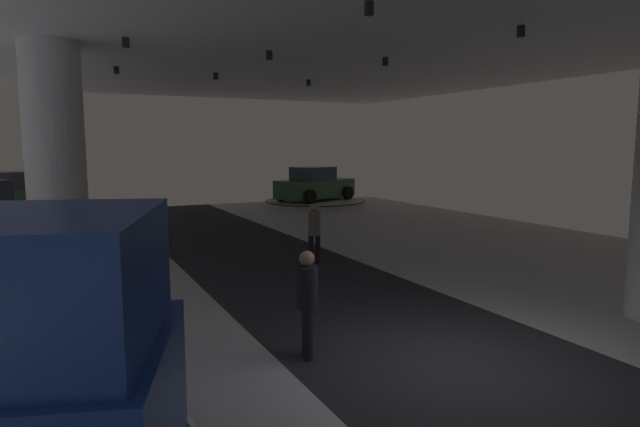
# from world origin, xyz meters

# --- Properties ---
(ground) EXTENTS (24.00, 44.00, 0.06)m
(ground) POSITION_xyz_m (0.00, 0.00, -0.02)
(ground) COLOR #B2B2B7
(column_left) EXTENTS (1.36, 1.36, 5.50)m
(column_left) POSITION_xyz_m (-4.89, 8.84, 2.75)
(column_left) COLOR silver
(column_left) RESTS_ON ground
(display_platform_deep_right) EXTENTS (5.10, 5.10, 0.27)m
(display_platform_deep_right) POSITION_xyz_m (6.97, 19.00, 0.15)
(display_platform_deep_right) COLOR #B7B7BC
(display_platform_deep_right) RESTS_ON ground
(display_car_deep_right) EXTENTS (4.57, 3.35, 1.71)m
(display_car_deep_right) POSITION_xyz_m (6.94, 18.99, 1.04)
(display_car_deep_right) COLOR #2D5638
(display_car_deep_right) RESTS_ON display_platform_deep_right
(display_platform_deep_left) EXTENTS (5.31, 5.31, 0.36)m
(display_platform_deep_left) POSITION_xyz_m (-6.13, 18.28, 0.20)
(display_platform_deep_left) COLOR #B7B7BC
(display_platform_deep_left) RESTS_ON ground
(display_car_deep_left) EXTENTS (4.42, 2.71, 1.71)m
(display_car_deep_left) POSITION_xyz_m (-6.16, 18.28, 1.12)
(display_car_deep_left) COLOR #2D5638
(display_car_deep_left) RESTS_ON display_platform_deep_left
(visitor_walking_near) EXTENTS (0.32, 0.32, 1.59)m
(visitor_walking_near) POSITION_xyz_m (1.04, 6.83, 0.91)
(visitor_walking_near) COLOR black
(visitor_walking_near) RESTS_ON ground
(visitor_walking_far) EXTENTS (0.32, 0.32, 1.59)m
(visitor_walking_far) POSITION_xyz_m (-1.78, 1.22, 0.91)
(visitor_walking_far) COLOR black
(visitor_walking_far) RESTS_ON ground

